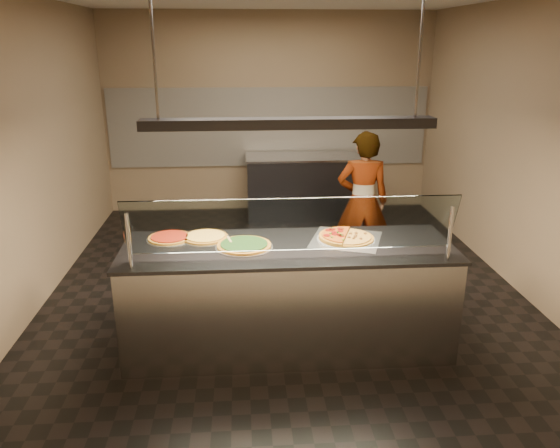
{
  "coord_description": "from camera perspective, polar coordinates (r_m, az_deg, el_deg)",
  "views": [
    {
      "loc": [
        -0.44,
        -5.47,
        2.55
      ],
      "look_at": [
        -0.11,
        -0.9,
        1.02
      ],
      "focal_mm": 35.0,
      "sensor_mm": 36.0,
      "label": 1
    }
  ],
  "objects": [
    {
      "name": "lamp_rod_left",
      "position": [
        4.3,
        -13.09,
        17.28
      ],
      "size": [
        0.02,
        0.02,
        1.01
      ],
      "primitive_type": "cylinder",
      "color": "#B7B7BC",
      "rests_on": "ceiling"
    },
    {
      "name": "pizza_spinach",
      "position": [
        4.55,
        -3.78,
        -2.2
      ],
      "size": [
        0.48,
        0.48,
        0.03
      ],
      "color": "silver",
      "rests_on": "serving_counter"
    },
    {
      "name": "half_pizza_pepperoni",
      "position": [
        4.71,
        5.55,
        -1.28
      ],
      "size": [
        0.38,
        0.52,
        0.05
      ],
      "color": "#8F5918",
      "rests_on": "perforated_tray"
    },
    {
      "name": "worker",
      "position": [
        6.34,
        8.62,
        2.35
      ],
      "size": [
        0.62,
        0.43,
        1.62
      ],
      "primitive_type": "imported",
      "rotation": [
        0.0,
        0.0,
        3.06
      ],
      "color": "#3C3740",
      "rests_on": "ground"
    },
    {
      "name": "perforated_tray",
      "position": [
        4.74,
        6.89,
        -1.56
      ],
      "size": [
        0.72,
        0.72,
        0.01
      ],
      "color": "silver",
      "rests_on": "serving_counter"
    },
    {
      "name": "lamp_rod_right",
      "position": [
        4.47,
        14.44,
        17.21
      ],
      "size": [
        0.02,
        0.02,
        1.01
      ],
      "primitive_type": "cylinder",
      "color": "#B7B7BC",
      "rests_on": "ceiling"
    },
    {
      "name": "half_pizza_sausage",
      "position": [
        4.76,
        8.26,
        -1.3
      ],
      "size": [
        0.38,
        0.52,
        0.04
      ],
      "color": "#8F5918",
      "rests_on": "perforated_tray"
    },
    {
      "name": "wall_back",
      "position": [
        8.55,
        -1.15,
        11.44
      ],
      "size": [
        5.0,
        0.02,
        3.0
      ],
      "primitive_type": "cube",
      "color": "#907A5D",
      "rests_on": "ground"
    },
    {
      "name": "prep_table",
      "position": [
        8.34,
        2.4,
        4.01
      ],
      "size": [
        1.72,
        0.74,
        0.93
      ],
      "color": "#2C2C30",
      "rests_on": "ground"
    },
    {
      "name": "serving_counter",
      "position": [
        4.75,
        0.82,
        -7.53
      ],
      "size": [
        2.78,
        0.94,
        0.93
      ],
      "color": "#B7B7BC",
      "rests_on": "ground"
    },
    {
      "name": "wall_right",
      "position": [
        6.3,
        24.1,
        7.3
      ],
      "size": [
        0.02,
        6.0,
        3.0
      ],
      "primitive_type": "cube",
      "color": "#907A5D",
      "rests_on": "ground"
    },
    {
      "name": "pizza_spatula",
      "position": [
        4.61,
        -4.73,
        -1.81
      ],
      "size": [
        0.21,
        0.23,
        0.02
      ],
      "color": "#B7B7BC",
      "rests_on": "pizza_spinach"
    },
    {
      "name": "heat_lamp_housing",
      "position": [
        4.31,
        0.91,
        10.47
      ],
      "size": [
        2.3,
        0.18,
        0.08
      ],
      "primitive_type": "cube",
      "color": "#2C2C30",
      "rests_on": "ceiling"
    },
    {
      "name": "pizza_tomato",
      "position": [
        4.82,
        -11.46,
        -1.38
      ],
      "size": [
        0.4,
        0.4,
        0.03
      ],
      "color": "silver",
      "rests_on": "serving_counter"
    },
    {
      "name": "pizza_cheese",
      "position": [
        4.78,
        -7.8,
        -1.32
      ],
      "size": [
        0.41,
        0.41,
        0.03
      ],
      "color": "silver",
      "rests_on": "serving_counter"
    },
    {
      "name": "sneeze_guard",
      "position": [
        4.15,
        1.28,
        -0.16
      ],
      "size": [
        2.54,
        0.18,
        0.54
      ],
      "color": "#B7B7BC",
      "rests_on": "serving_counter"
    },
    {
      "name": "tile_band",
      "position": [
        8.55,
        -1.13,
        10.09
      ],
      "size": [
        4.9,
        0.02,
        1.2
      ],
      "primitive_type": "cube",
      "color": "silver",
      "rests_on": "wall_back"
    },
    {
      "name": "ground",
      "position": [
        6.06,
        0.47,
        -6.53
      ],
      "size": [
        5.0,
        6.0,
        0.02
      ],
      "primitive_type": "cube",
      "color": "black",
      "rests_on": "ground"
    },
    {
      "name": "wall_front",
      "position": [
        2.71,
        5.65,
        -4.47
      ],
      "size": [
        5.0,
        0.02,
        3.0
      ],
      "primitive_type": "cube",
      "color": "#907A5D",
      "rests_on": "ground"
    },
    {
      "name": "wall_left",
      "position": [
        5.94,
        -24.59,
        6.63
      ],
      "size": [
        0.02,
        6.0,
        3.0
      ],
      "primitive_type": "cube",
      "color": "#907A5D",
      "rests_on": "ground"
    }
  ]
}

